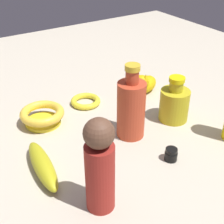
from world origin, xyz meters
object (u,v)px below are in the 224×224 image
banana (43,165)px  cat_figurine (145,83)px  nail_polish_jar (171,154)px  person_figure_adult (100,166)px  bangle (87,101)px  bottle_short (174,103)px  bottle_tall (131,108)px  bowl (42,115)px

banana → cat_figurine: bearing=118.9°
nail_polish_jar → cat_figurine: bearing=152.5°
banana → person_figure_adult: person_figure_adult is taller
bangle → nail_polish_jar: bearing=6.1°
bottle_short → bottle_tall: (-0.00, -0.16, 0.03)m
cat_figurine → bangle: cat_figurine is taller
bottle_short → person_figure_adult: bearing=-64.3°
bottle_short → nail_polish_jar: 0.20m
cat_figurine → bowl: size_ratio=0.95×
bangle → person_figure_adult: (0.41, -0.19, 0.10)m
nail_polish_jar → bangle: size_ratio=0.34×
bangle → bowl: 0.17m
bottle_tall → bowl: bottle_tall is taller
person_figure_adult → bottle_short: bearing=115.7°
cat_figurine → person_figure_adult: size_ratio=0.57×
bottle_short → nail_polish_jar: bottle_short is taller
nail_polish_jar → bottle_short: bearing=136.4°
bangle → bowl: size_ratio=0.75×
bangle → bottle_short: bearing=37.7°
bangle → person_figure_adult: size_ratio=0.45×
bottle_tall → person_figure_adult: (0.18, -0.21, 0.02)m
bottle_short → person_figure_adult: size_ratio=0.64×
bottle_tall → bowl: (-0.19, -0.19, -0.06)m
bottle_short → bottle_tall: bearing=-91.4°
bottle_tall → person_figure_adult: 0.28m
bottle_short → bangle: 0.29m
banana → person_figure_adult: (0.17, 0.06, 0.09)m
banana → nail_polish_jar: (0.13, 0.29, -0.01)m
bottle_short → person_figure_adult: 0.41m
nail_polish_jar → bowl: size_ratio=0.26×
cat_figurine → nail_polish_jar: (0.33, -0.17, -0.02)m
banana → bottle_tall: 0.28m
cat_figurine → nail_polish_jar: bearing=-27.5°
cat_figurine → nail_polish_jar: cat_figurine is taller
banana → nail_polish_jar: banana is taller
cat_figurine → bottle_short: (0.19, -0.04, 0.02)m
person_figure_adult → bottle_tall: bearing=131.0°
bottle_tall → bowl: size_ratio=1.63×
bottle_tall → banana: bearing=-86.8°
bowl → bottle_short: bearing=60.8°
bottle_short → person_figure_adult: (0.18, -0.37, 0.05)m
cat_figurine → bottle_tall: bottle_tall is taller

